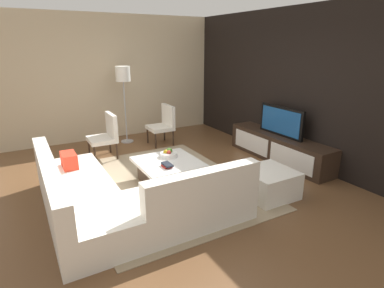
{
  "coord_description": "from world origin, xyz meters",
  "views": [
    {
      "loc": [
        4.09,
        -1.85,
        2.15
      ],
      "look_at": [
        -0.18,
        0.58,
        0.57
      ],
      "focal_mm": 29.11,
      "sensor_mm": 36.0,
      "label": 1
    }
  ],
  "objects_px": {
    "accent_chair_far": "(164,122)",
    "media_console": "(279,148)",
    "floor_lamp": "(123,79)",
    "ottoman": "(268,183)",
    "accent_chair_near": "(106,133)",
    "fruit_bowl": "(169,154)",
    "coffee_table": "(168,172)",
    "sectional_couch": "(119,198)",
    "television": "(281,121)",
    "book_stack": "(167,165)"
  },
  "relations": [
    {
      "from": "accent_chair_far",
      "to": "media_console",
      "type": "bearing_deg",
      "value": 44.76
    },
    {
      "from": "floor_lamp",
      "to": "ottoman",
      "type": "bearing_deg",
      "value": 14.78
    },
    {
      "from": "accent_chair_near",
      "to": "ottoman",
      "type": "relative_size",
      "value": 1.24
    },
    {
      "from": "fruit_bowl",
      "to": "ottoman",
      "type": "bearing_deg",
      "value": 37.29
    },
    {
      "from": "coffee_table",
      "to": "accent_chair_near",
      "type": "bearing_deg",
      "value": -163.03
    },
    {
      "from": "sectional_couch",
      "to": "floor_lamp",
      "type": "relative_size",
      "value": 1.46
    },
    {
      "from": "floor_lamp",
      "to": "coffee_table",
      "type": "bearing_deg",
      "value": -3.21
    },
    {
      "from": "sectional_couch",
      "to": "floor_lamp",
      "type": "bearing_deg",
      "value": 160.12
    },
    {
      "from": "television",
      "to": "sectional_couch",
      "type": "relative_size",
      "value": 0.42
    },
    {
      "from": "media_console",
      "to": "accent_chair_far",
      "type": "relative_size",
      "value": 2.65
    },
    {
      "from": "book_stack",
      "to": "coffee_table",
      "type": "bearing_deg",
      "value": 151.43
    },
    {
      "from": "media_console",
      "to": "accent_chair_near",
      "type": "xyz_separation_m",
      "value": [
        -1.8,
        -2.81,
        0.24
      ]
    },
    {
      "from": "accent_chair_far",
      "to": "fruit_bowl",
      "type": "bearing_deg",
      "value": -13.28
    },
    {
      "from": "accent_chair_near",
      "to": "book_stack",
      "type": "bearing_deg",
      "value": 13.42
    },
    {
      "from": "floor_lamp",
      "to": "fruit_bowl",
      "type": "bearing_deg",
      "value": -0.97
    },
    {
      "from": "accent_chair_near",
      "to": "accent_chair_far",
      "type": "xyz_separation_m",
      "value": [
        -0.25,
        1.34,
        -0.0
      ]
    },
    {
      "from": "television",
      "to": "floor_lamp",
      "type": "distance_m",
      "value": 3.43
    },
    {
      "from": "ottoman",
      "to": "book_stack",
      "type": "xyz_separation_m",
      "value": [
        -0.91,
        -1.21,
        0.21
      ]
    },
    {
      "from": "media_console",
      "to": "floor_lamp",
      "type": "relative_size",
      "value": 1.36
    },
    {
      "from": "media_console",
      "to": "accent_chair_near",
      "type": "distance_m",
      "value": 3.35
    },
    {
      "from": "fruit_bowl",
      "to": "book_stack",
      "type": "xyz_separation_m",
      "value": [
        0.4,
        -0.22,
        -0.02
      ]
    },
    {
      "from": "book_stack",
      "to": "fruit_bowl",
      "type": "bearing_deg",
      "value": 151.3
    },
    {
      "from": "coffee_table",
      "to": "floor_lamp",
      "type": "bearing_deg",
      "value": 176.79
    },
    {
      "from": "accent_chair_near",
      "to": "television",
      "type": "bearing_deg",
      "value": 59.01
    },
    {
      "from": "floor_lamp",
      "to": "book_stack",
      "type": "height_order",
      "value": "floor_lamp"
    },
    {
      "from": "ottoman",
      "to": "fruit_bowl",
      "type": "height_order",
      "value": "fruit_bowl"
    },
    {
      "from": "media_console",
      "to": "coffee_table",
      "type": "distance_m",
      "value": 2.3
    },
    {
      "from": "media_console",
      "to": "accent_chair_far",
      "type": "xyz_separation_m",
      "value": [
        -2.05,
        -1.47,
        0.24
      ]
    },
    {
      "from": "coffee_table",
      "to": "sectional_couch",
      "type": "bearing_deg",
      "value": -57.73
    },
    {
      "from": "media_console",
      "to": "floor_lamp",
      "type": "height_order",
      "value": "floor_lamp"
    },
    {
      "from": "coffee_table",
      "to": "television",
      "type": "bearing_deg",
      "value": 87.51
    },
    {
      "from": "television",
      "to": "accent_chair_far",
      "type": "xyz_separation_m",
      "value": [
        -2.05,
        -1.47,
        -0.28
      ]
    },
    {
      "from": "sectional_couch",
      "to": "book_stack",
      "type": "bearing_deg",
      "value": 115.2
    },
    {
      "from": "television",
      "to": "book_stack",
      "type": "relative_size",
      "value": 4.77
    },
    {
      "from": "media_console",
      "to": "fruit_bowl",
      "type": "xyz_separation_m",
      "value": [
        -0.28,
        -2.2,
        0.18
      ]
    },
    {
      "from": "coffee_table",
      "to": "accent_chair_near",
      "type": "height_order",
      "value": "accent_chair_near"
    },
    {
      "from": "floor_lamp",
      "to": "ottoman",
      "type": "height_order",
      "value": "floor_lamp"
    },
    {
      "from": "sectional_couch",
      "to": "television",
      "type": "bearing_deg",
      "value": 99.04
    },
    {
      "from": "floor_lamp",
      "to": "ottoman",
      "type": "xyz_separation_m",
      "value": [
        3.61,
        0.95,
        -1.23
      ]
    },
    {
      "from": "fruit_bowl",
      "to": "accent_chair_far",
      "type": "distance_m",
      "value": 1.91
    },
    {
      "from": "accent_chair_near",
      "to": "fruit_bowl",
      "type": "distance_m",
      "value": 1.64
    },
    {
      "from": "coffee_table",
      "to": "ottoman",
      "type": "xyz_separation_m",
      "value": [
        1.12,
        1.09,
        -0.0
      ]
    },
    {
      "from": "coffee_table",
      "to": "ottoman",
      "type": "height_order",
      "value": "ottoman"
    },
    {
      "from": "book_stack",
      "to": "ottoman",
      "type": "bearing_deg",
      "value": 53.11
    },
    {
      "from": "floor_lamp",
      "to": "book_stack",
      "type": "distance_m",
      "value": 2.9
    },
    {
      "from": "floor_lamp",
      "to": "accent_chair_far",
      "type": "distance_m",
      "value": 1.28
    },
    {
      "from": "television",
      "to": "accent_chair_far",
      "type": "bearing_deg",
      "value": -144.28
    },
    {
      "from": "television",
      "to": "accent_chair_near",
      "type": "bearing_deg",
      "value": -122.54
    },
    {
      "from": "floor_lamp",
      "to": "fruit_bowl",
      "type": "xyz_separation_m",
      "value": [
        2.31,
        -0.04,
        -1.0
      ]
    },
    {
      "from": "media_console",
      "to": "sectional_couch",
      "type": "xyz_separation_m",
      "value": [
        0.52,
        -3.28,
        0.02
      ]
    }
  ]
}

